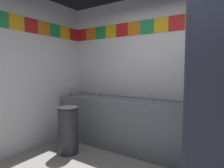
# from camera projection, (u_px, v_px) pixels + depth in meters

# --- Properties ---
(wall_back) EXTENTS (4.27, 0.09, 2.68)m
(wall_back) POSITION_uv_depth(u_px,v_px,m) (176.00, 72.00, 3.11)
(wall_back) COLOR silver
(wall_back) RESTS_ON ground_plane
(wall_side) EXTENTS (0.09, 3.33, 2.68)m
(wall_side) POSITION_uv_depth(u_px,v_px,m) (1.00, 73.00, 2.86)
(wall_side) COLOR silver
(wall_side) RESTS_ON ground_plane
(vanity_counter) EXTENTS (2.36, 0.57, 0.87)m
(vanity_counter) POSITION_uv_depth(u_px,v_px,m) (119.00, 122.00, 3.40)
(vanity_counter) COLOR slate
(vanity_counter) RESTS_ON ground_plane
(faucet_left) EXTENTS (0.04, 0.10, 0.14)m
(faucet_left) POSITION_uv_depth(u_px,v_px,m) (96.00, 93.00, 3.75)
(faucet_left) COLOR silver
(faucet_left) RESTS_ON vanity_counter
(faucet_right) EXTENTS (0.04, 0.10, 0.14)m
(faucet_right) POSITION_uv_depth(u_px,v_px,m) (152.00, 98.00, 3.12)
(faucet_right) COLOR silver
(faucet_right) RESTS_ON vanity_counter
(soap_dispenser) EXTENTS (0.09, 0.09, 0.16)m
(soap_dispenser) POSITION_uv_depth(u_px,v_px,m) (73.00, 92.00, 3.74)
(soap_dispenser) COLOR gray
(soap_dispenser) RESTS_ON vanity_counter
(stall_divider) EXTENTS (0.92, 1.54, 2.09)m
(stall_divider) POSITION_uv_depth(u_px,v_px,m) (213.00, 104.00, 1.89)
(stall_divider) COLOR #33384C
(stall_divider) RESTS_ON ground_plane
(trash_bin) EXTENTS (0.34, 0.34, 0.77)m
(trash_bin) POSITION_uv_depth(u_px,v_px,m) (68.00, 130.00, 3.12)
(trash_bin) COLOR #333338
(trash_bin) RESTS_ON ground_plane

